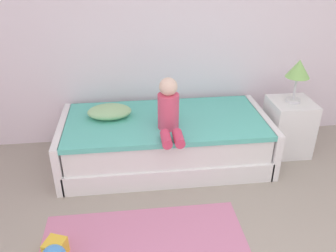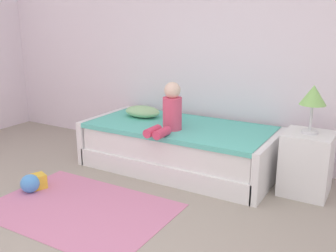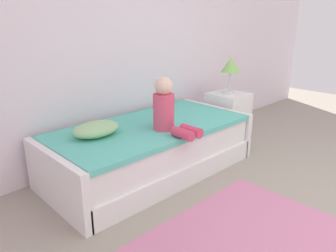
{
  "view_description": "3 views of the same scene",
  "coord_description": "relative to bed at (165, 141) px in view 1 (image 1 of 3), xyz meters",
  "views": [
    {
      "loc": [
        -0.8,
        -1.13,
        2.09
      ],
      "look_at": [
        -0.45,
        1.75,
        0.55
      ],
      "focal_mm": 37.5,
      "sensor_mm": 36.0,
      "label": 1
    },
    {
      "loc": [
        1.48,
        -1.57,
        1.63
      ],
      "look_at": [
        -0.45,
        1.75,
        0.55
      ],
      "focal_mm": 41.18,
      "sensor_mm": 36.0,
      "label": 2
    },
    {
      "loc": [
        -2.43,
        -0.31,
        1.51
      ],
      "look_at": [
        -0.45,
        1.75,
        0.55
      ],
      "focal_mm": 34.67,
      "sensor_mm": 36.0,
      "label": 3
    }
  ],
  "objects": [
    {
      "name": "wall_rear",
      "position": [
        0.45,
        0.6,
        1.2
      ],
      "size": [
        7.2,
        0.1,
        2.9
      ],
      "primitive_type": "cube",
      "color": "white",
      "rests_on": "ground"
    },
    {
      "name": "bed",
      "position": [
        0.0,
        0.0,
        0.0
      ],
      "size": [
        2.11,
        1.0,
        0.5
      ],
      "color": "white",
      "rests_on": "ground"
    },
    {
      "name": "nightstand",
      "position": [
        1.35,
        0.05,
        0.05
      ],
      "size": [
        0.44,
        0.44,
        0.6
      ],
      "primitive_type": "cube",
      "color": "white",
      "rests_on": "ground"
    },
    {
      "name": "table_lamp",
      "position": [
        1.35,
        0.05,
        0.69
      ],
      "size": [
        0.24,
        0.24,
        0.45
      ],
      "color": "silver",
      "rests_on": "nightstand"
    },
    {
      "name": "child_figure",
      "position": [
        0.01,
        -0.23,
        0.46
      ],
      "size": [
        0.2,
        0.51,
        0.5
      ],
      "color": "#E04C6B",
      "rests_on": "bed"
    },
    {
      "name": "pillow",
      "position": [
        -0.55,
        0.1,
        0.32
      ],
      "size": [
        0.44,
        0.3,
        0.13
      ],
      "primitive_type": "ellipsoid",
      "color": "#99CC8C",
      "rests_on": "bed"
    },
    {
      "name": "toy_block",
      "position": [
        -0.95,
        -1.18,
        -0.17
      ],
      "size": [
        0.19,
        0.19,
        0.14
      ],
      "primitive_type": "cube",
      "rotation": [
        0.0,
        0.0,
        2.76
      ],
      "color": "yellow",
      "rests_on": "ground"
    }
  ]
}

